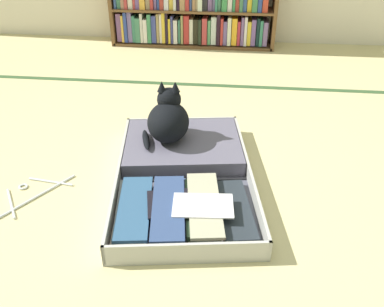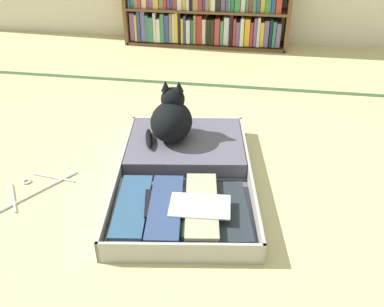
{
  "view_description": "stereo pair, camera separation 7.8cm",
  "coord_description": "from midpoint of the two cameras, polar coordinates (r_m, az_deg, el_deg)",
  "views": [
    {
      "loc": [
        0.15,
        -1.33,
        1.09
      ],
      "look_at": [
        -0.0,
        0.14,
        0.18
      ],
      "focal_mm": 38.45,
      "sensor_mm": 36.0,
      "label": 1
    },
    {
      "loc": [
        0.23,
        -1.31,
        1.09
      ],
      "look_at": [
        -0.0,
        0.14,
        0.18
      ],
      "focal_mm": 38.45,
      "sensor_mm": 36.0,
      "label": 2
    }
  ],
  "objects": [
    {
      "name": "tatami_border",
      "position": [
        2.87,
        1.89,
        9.45
      ],
      "size": [
        4.8,
        0.05,
        0.0
      ],
      "color": "#34522E",
      "rests_on": "ground_plane"
    },
    {
      "name": "black_cat",
      "position": [
        1.99,
        -4.44,
        4.76
      ],
      "size": [
        0.25,
        0.27,
        0.28
      ],
      "color": "black",
      "rests_on": "open_suitcase"
    },
    {
      "name": "clothes_hanger",
      "position": [
        1.94,
        -22.31,
        -5.08
      ],
      "size": [
        0.28,
        0.34,
        0.01
      ],
      "color": "silver",
      "rests_on": "ground_plane"
    },
    {
      "name": "ground_plane",
      "position": [
        1.72,
        -1.67,
        -7.53
      ],
      "size": [
        10.0,
        10.0,
        0.0
      ],
      "primitive_type": "plane",
      "color": "#CBBD84"
    },
    {
      "name": "open_suitcase",
      "position": [
        1.88,
        -2.51,
        -2.26
      ],
      "size": [
        0.72,
        1.04,
        0.09
      ],
      "color": "#B6B4AD",
      "rests_on": "ground_plane"
    }
  ]
}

